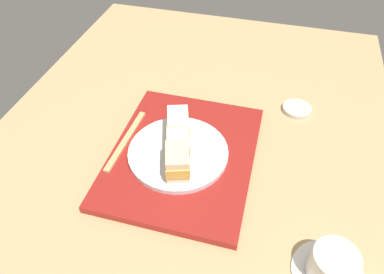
# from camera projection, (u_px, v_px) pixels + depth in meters

# --- Properties ---
(ground_plane) EXTENTS (1.40, 1.00, 0.03)m
(ground_plane) POSITION_uv_depth(u_px,v_px,m) (186.00, 154.00, 0.86)
(ground_plane) COLOR tan
(serving_tray) EXTENTS (0.40, 0.32, 0.02)m
(serving_tray) POSITION_uv_depth(u_px,v_px,m) (183.00, 155.00, 0.82)
(serving_tray) COLOR maroon
(serving_tray) RESTS_ON ground_plane
(sandwich_plate) EXTENTS (0.23, 0.23, 0.01)m
(sandwich_plate) POSITION_uv_depth(u_px,v_px,m) (178.00, 152.00, 0.81)
(sandwich_plate) COLOR silver
(sandwich_plate) RESTS_ON serving_tray
(sandwich_near) EXTENTS (0.08, 0.07, 0.06)m
(sandwich_near) POSITION_uv_depth(u_px,v_px,m) (178.00, 124.00, 0.83)
(sandwich_near) COLOR #EFE5C1
(sandwich_near) RESTS_ON sandwich_plate
(sandwich_middle) EXTENTS (0.08, 0.07, 0.05)m
(sandwich_middle) POSITION_uv_depth(u_px,v_px,m) (178.00, 143.00, 0.79)
(sandwich_middle) COLOR beige
(sandwich_middle) RESTS_ON sandwich_plate
(sandwich_far) EXTENTS (0.09, 0.07, 0.06)m
(sandwich_far) POSITION_uv_depth(u_px,v_px,m) (177.00, 161.00, 0.74)
(sandwich_far) COLOR beige
(sandwich_far) RESTS_ON sandwich_plate
(chopsticks_pair) EXTENTS (0.21, 0.02, 0.01)m
(chopsticks_pair) POSITION_uv_depth(u_px,v_px,m) (126.00, 140.00, 0.84)
(chopsticks_pair) COLOR tan
(chopsticks_pair) RESTS_ON serving_tray
(coffee_cup) EXTENTS (0.13, 0.13, 0.07)m
(coffee_cup) POSITION_uv_depth(u_px,v_px,m) (332.00, 267.00, 0.61)
(coffee_cup) COLOR white
(coffee_cup) RESTS_ON ground_plane
(small_sauce_dish) EXTENTS (0.08, 0.08, 0.01)m
(small_sauce_dish) POSITION_uv_depth(u_px,v_px,m) (297.00, 109.00, 0.95)
(small_sauce_dish) COLOR beige
(small_sauce_dish) RESTS_ON ground_plane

